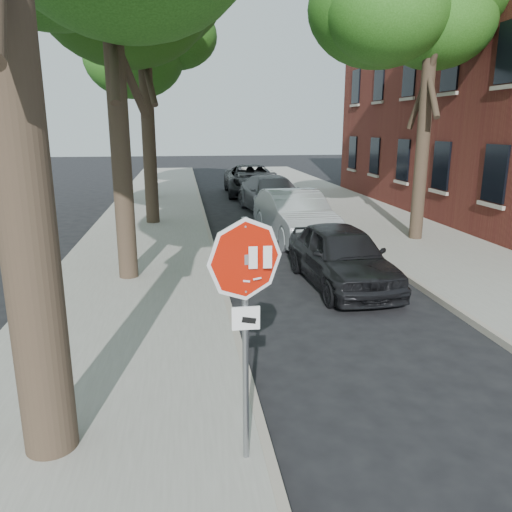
% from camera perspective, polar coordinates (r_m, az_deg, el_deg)
% --- Properties ---
extents(ground, '(120.00, 120.00, 0.00)m').
position_cam_1_polar(ground, '(5.94, 6.11, -22.16)').
color(ground, black).
rests_on(ground, ground).
extents(sidewalk_left, '(4.00, 55.00, 0.12)m').
position_cam_1_polar(sidewalk_left, '(17.01, -12.34, 2.38)').
color(sidewalk_left, gray).
rests_on(sidewalk_left, ground).
extents(sidewalk_right, '(4.00, 55.00, 0.12)m').
position_cam_1_polar(sidewalk_right, '(18.45, 15.03, 3.16)').
color(sidewalk_right, gray).
rests_on(sidewalk_right, ground).
extents(curb_left, '(0.12, 55.00, 0.13)m').
position_cam_1_polar(curb_left, '(16.98, -5.42, 2.65)').
color(curb_left, '#9E9384').
rests_on(curb_left, ground).
extents(curb_right, '(0.12, 55.00, 0.13)m').
position_cam_1_polar(curb_right, '(17.75, 8.93, 3.06)').
color(curb_right, '#9E9384').
rests_on(curb_right, ground).
extents(stop_sign, '(0.76, 0.34, 2.61)m').
position_cam_1_polar(stop_sign, '(4.88, -1.21, -4.56)').
color(stop_sign, gray).
rests_on(stop_sign, sidewalk_left).
extents(tree_far, '(5.29, 4.91, 9.33)m').
position_cam_1_polar(tree_far, '(26.01, -12.42, 22.34)').
color(tree_far, black).
rests_on(tree_far, sidewalk_left).
extents(car_a, '(1.88, 4.22, 1.41)m').
position_cam_1_polar(car_a, '(11.50, 9.74, 0.04)').
color(car_a, black).
rests_on(car_a, ground).
extents(car_b, '(2.05, 4.94, 1.59)m').
position_cam_1_polar(car_b, '(15.99, 4.48, 4.60)').
color(car_b, '#B0B5B9').
rests_on(car_b, ground).
extents(car_c, '(2.70, 5.47, 1.53)m').
position_cam_1_polar(car_c, '(21.22, 1.86, 7.01)').
color(car_c, '#56575C').
rests_on(car_c, ground).
extents(car_d, '(2.81, 5.80, 1.59)m').
position_cam_1_polar(car_d, '(26.89, -0.56, 8.68)').
color(car_d, black).
rests_on(car_d, ground).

